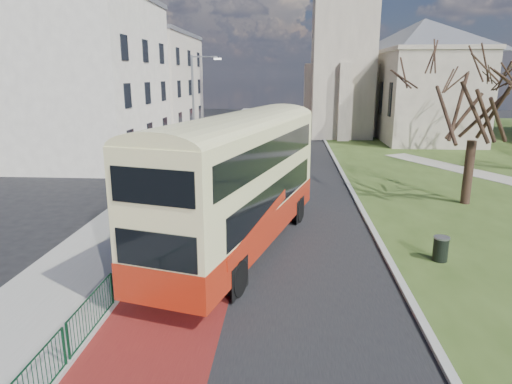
# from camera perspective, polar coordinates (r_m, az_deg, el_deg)

# --- Properties ---
(ground) EXTENTS (160.00, 160.00, 0.00)m
(ground) POSITION_cam_1_polar(r_m,az_deg,el_deg) (16.04, -4.45, -10.73)
(ground) COLOR black
(ground) RESTS_ON ground
(road_carriageway) EXTENTS (9.00, 120.00, 0.01)m
(road_carriageway) POSITION_cam_1_polar(r_m,az_deg,el_deg) (35.02, 2.77, 3.22)
(road_carriageway) COLOR black
(road_carriageway) RESTS_ON ground
(bus_lane) EXTENTS (3.40, 120.00, 0.01)m
(bus_lane) POSITION_cam_1_polar(r_m,az_deg,el_deg) (35.18, -1.64, 3.29)
(bus_lane) COLOR #591414
(bus_lane) RESTS_ON ground
(pavement_west) EXTENTS (4.00, 120.00, 0.12)m
(pavement_west) POSITION_cam_1_polar(r_m,az_deg,el_deg) (35.75, -7.72, 3.43)
(pavement_west) COLOR gray
(pavement_west) RESTS_ON ground
(kerb_west) EXTENTS (0.25, 120.00, 0.13)m
(kerb_west) POSITION_cam_1_polar(r_m,az_deg,el_deg) (35.39, -4.55, 3.41)
(kerb_west) COLOR #999993
(kerb_west) RESTS_ON ground
(kerb_east) EXTENTS (0.25, 80.00, 0.13)m
(kerb_east) POSITION_cam_1_polar(r_m,az_deg,el_deg) (37.17, 9.97, 3.77)
(kerb_east) COLOR #999993
(kerb_east) RESTS_ON ground
(pedestrian_railing) EXTENTS (0.07, 24.00, 1.12)m
(pedestrian_railing) POSITION_cam_1_polar(r_m,az_deg,el_deg) (20.07, -11.18, -4.01)
(pedestrian_railing) COLOR #0D3C22
(pedestrian_railing) RESTS_ON ground
(gothic_church) EXTENTS (16.38, 18.00, 40.00)m
(gothic_church) POSITION_cam_1_polar(r_m,az_deg,el_deg) (53.73, 16.16, 20.67)
(gothic_church) COLOR gray
(gothic_church) RESTS_ON ground
(street_block_near) EXTENTS (10.30, 14.30, 13.00)m
(street_block_near) POSITION_cam_1_polar(r_m,az_deg,el_deg) (39.81, -20.58, 13.13)
(street_block_near) COLOR beige
(street_block_near) RESTS_ON ground
(street_block_far) EXTENTS (10.30, 16.30, 11.50)m
(street_block_far) POSITION_cam_1_polar(r_m,az_deg,el_deg) (54.82, -13.53, 12.96)
(street_block_far) COLOR beige
(street_block_far) RESTS_ON ground
(streetlamp) EXTENTS (2.13, 0.18, 8.00)m
(streetlamp) POSITION_cam_1_polar(r_m,az_deg,el_deg) (33.09, -7.57, 10.48)
(streetlamp) COLOR gray
(streetlamp) RESTS_ON pavement_west
(bus) EXTENTS (6.01, 12.74, 5.19)m
(bus) POSITION_cam_1_polar(r_m,az_deg,el_deg) (17.65, -2.05, 1.84)
(bus) COLOR #A4220F
(bus) RESTS_ON ground
(winter_tree_near) EXTENTS (7.19, 7.19, 8.81)m
(winter_tree_near) POSITION_cam_1_polar(r_m,az_deg,el_deg) (26.42, 26.03, 11.57)
(winter_tree_near) COLOR #332219
(winter_tree_near) RESTS_ON grass_green
(litter_bin) EXTENTS (0.73, 0.73, 0.94)m
(litter_bin) POSITION_cam_1_polar(r_m,az_deg,el_deg) (18.48, 22.08, -6.59)
(litter_bin) COLOR black
(litter_bin) RESTS_ON grass_green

